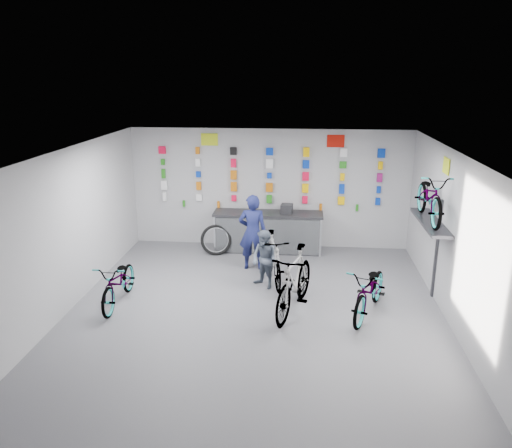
# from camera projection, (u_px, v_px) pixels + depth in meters

# --- Properties ---
(floor) EXTENTS (8.00, 8.00, 0.00)m
(floor) POSITION_uv_depth(u_px,v_px,m) (254.00, 316.00, 9.22)
(floor) COLOR #545459
(floor) RESTS_ON ground
(ceiling) EXTENTS (8.00, 8.00, 0.00)m
(ceiling) POSITION_uv_depth(u_px,v_px,m) (254.00, 155.00, 8.34)
(ceiling) COLOR white
(ceiling) RESTS_ON wall_back
(wall_back) EXTENTS (7.00, 0.00, 7.00)m
(wall_back) POSITION_uv_depth(u_px,v_px,m) (269.00, 189.00, 12.59)
(wall_back) COLOR #B5B5B7
(wall_back) RESTS_ON floor
(wall_front) EXTENTS (7.00, 0.00, 7.00)m
(wall_front) POSITION_uv_depth(u_px,v_px,m) (215.00, 368.00, 4.97)
(wall_front) COLOR #B5B5B7
(wall_front) RESTS_ON floor
(wall_left) EXTENTS (0.00, 8.00, 8.00)m
(wall_left) POSITION_uv_depth(u_px,v_px,m) (63.00, 234.00, 9.09)
(wall_left) COLOR #B5B5B7
(wall_left) RESTS_ON floor
(wall_right) EXTENTS (0.00, 8.00, 8.00)m
(wall_right) POSITION_uv_depth(u_px,v_px,m) (459.00, 246.00, 8.47)
(wall_right) COLOR #B5B5B7
(wall_right) RESTS_ON floor
(counter) EXTENTS (2.70, 0.66, 1.00)m
(counter) POSITION_uv_depth(u_px,v_px,m) (268.00, 232.00, 12.45)
(counter) COLOR black
(counter) RESTS_ON floor
(merch_wall) EXTENTS (5.58, 0.08, 1.56)m
(merch_wall) POSITION_uv_depth(u_px,v_px,m) (273.00, 177.00, 12.42)
(merch_wall) COLOR white
(merch_wall) RESTS_ON wall_back
(wall_bracket) EXTENTS (0.39, 1.90, 2.00)m
(wall_bracket) POSITION_uv_depth(u_px,v_px,m) (431.00, 226.00, 9.63)
(wall_bracket) COLOR #333338
(wall_bracket) RESTS_ON wall_right
(sign_left) EXTENTS (0.42, 0.02, 0.30)m
(sign_left) POSITION_uv_depth(u_px,v_px,m) (209.00, 140.00, 12.35)
(sign_left) COLOR #C8DD1C
(sign_left) RESTS_ON wall_back
(sign_right) EXTENTS (0.42, 0.02, 0.30)m
(sign_right) POSITION_uv_depth(u_px,v_px,m) (336.00, 141.00, 12.07)
(sign_right) COLOR #BB1409
(sign_right) RESTS_ON wall_back
(sign_side) EXTENTS (0.02, 0.40, 0.30)m
(sign_side) POSITION_uv_depth(u_px,v_px,m) (446.00, 166.00, 9.27)
(sign_side) COLOR #C8DD1C
(sign_side) RESTS_ON wall_right
(bike_left) EXTENTS (0.62, 1.72, 0.90)m
(bike_left) POSITION_uv_depth(u_px,v_px,m) (119.00, 282.00, 9.59)
(bike_left) COLOR gray
(bike_left) RESTS_ON floor
(bike_center) EXTENTS (1.13, 2.13, 1.23)m
(bike_center) POSITION_uv_depth(u_px,v_px,m) (294.00, 281.00, 9.22)
(bike_center) COLOR gray
(bike_center) RESTS_ON floor
(bike_right) EXTENTS (1.29, 1.96, 0.97)m
(bike_right) POSITION_uv_depth(u_px,v_px,m) (370.00, 290.00, 9.15)
(bike_right) COLOR gray
(bike_right) RESTS_ON floor
(bike_service) EXTENTS (0.87, 1.85, 1.07)m
(bike_service) POSITION_uv_depth(u_px,v_px,m) (274.00, 258.00, 10.57)
(bike_service) COLOR gray
(bike_service) RESTS_ON floor
(bike_wall) EXTENTS (0.63, 1.80, 0.95)m
(bike_wall) POSITION_uv_depth(u_px,v_px,m) (430.00, 197.00, 9.47)
(bike_wall) COLOR gray
(bike_wall) RESTS_ON wall_bracket
(clerk) EXTENTS (0.64, 0.43, 1.74)m
(clerk) POSITION_uv_depth(u_px,v_px,m) (253.00, 232.00, 11.21)
(clerk) COLOR #161B4B
(clerk) RESTS_ON floor
(customer) EXTENTS (0.76, 0.74, 1.23)m
(customer) POSITION_uv_depth(u_px,v_px,m) (264.00, 260.00, 10.29)
(customer) COLOR #515D6E
(customer) RESTS_ON floor
(spare_wheel) EXTENTS (0.80, 0.41, 0.76)m
(spare_wheel) POSITION_uv_depth(u_px,v_px,m) (216.00, 240.00, 12.24)
(spare_wheel) COLOR black
(spare_wheel) RESTS_ON floor
(register) EXTENTS (0.31, 0.33, 0.22)m
(register) POSITION_uv_depth(u_px,v_px,m) (287.00, 209.00, 12.23)
(register) COLOR black
(register) RESTS_ON counter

